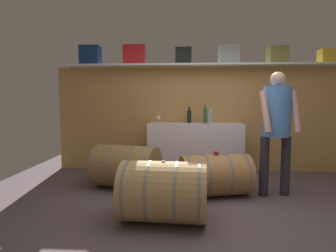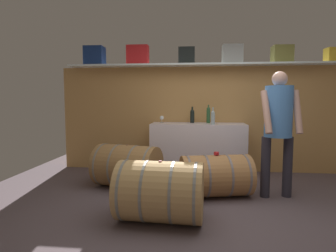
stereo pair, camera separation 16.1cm
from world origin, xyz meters
name	(u,v)px [view 1 (the left image)]	position (x,y,z in m)	size (l,w,h in m)	color
ground_plane	(212,199)	(0.00, 0.53, -0.01)	(6.69, 7.43, 0.02)	#584A4F
back_wall_panel	(205,119)	(0.00, 2.12, 0.96)	(5.49, 0.10, 1.91)	tan
high_shelf_board	(206,65)	(0.00, 1.97, 1.93)	(5.05, 0.40, 0.03)	silver
toolcase_navy	(90,56)	(-2.09, 1.97, 2.12)	(0.34, 0.28, 0.34)	navy
toolcase_red	(134,55)	(-1.28, 1.97, 2.12)	(0.39, 0.19, 0.34)	red
toolcase_black	(183,56)	(-0.40, 1.97, 2.09)	(0.28, 0.26, 0.29)	black
toolcase_grey	(229,55)	(0.40, 1.97, 2.11)	(0.34, 0.23, 0.32)	gray
toolcase_olive	(277,55)	(1.24, 1.97, 2.09)	(0.32, 0.26, 0.29)	olive
toolcase_yellow	(330,56)	(2.13, 1.97, 2.07)	(0.35, 0.21, 0.24)	yellow
work_cabinet	(195,149)	(-0.19, 1.79, 0.45)	(1.64, 0.54, 0.90)	white
wine_bottle_clear	(210,117)	(0.06, 1.60, 1.03)	(0.07, 0.07, 0.29)	#ABBDC1
wine_bottle_dark	(189,116)	(-0.29, 1.91, 1.03)	(0.08, 0.08, 0.29)	black
wine_bottle_green	(205,115)	(-0.01, 1.88, 1.05)	(0.07, 0.07, 0.32)	#2E5B34
wine_glass	(159,118)	(-0.84, 1.90, 0.99)	(0.07, 0.07, 0.13)	white
wine_barrel_near	(215,175)	(0.05, 0.65, 0.29)	(1.04, 0.76, 0.58)	#AE7846
wine_barrel_far	(163,191)	(-0.59, -0.22, 0.33)	(0.95, 0.71, 0.67)	tan
wine_barrel_flank	(126,167)	(-1.24, 0.92, 0.32)	(1.06, 0.85, 0.65)	olive
tasting_cup	(216,153)	(0.06, 0.65, 0.59)	(0.07, 0.07, 0.04)	red
winemaker_pouring	(277,121)	(0.87, 0.71, 1.04)	(0.53, 0.46, 1.69)	#2B2934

